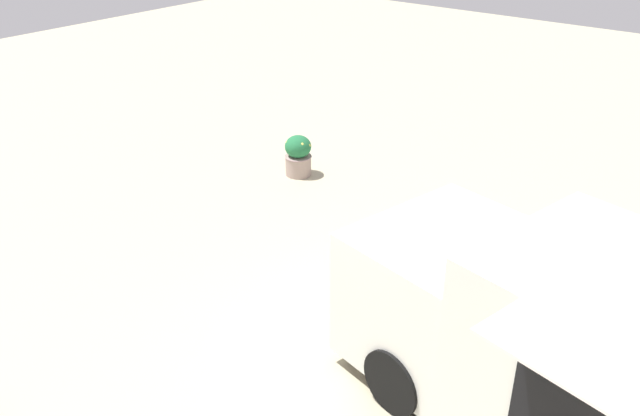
{
  "coord_description": "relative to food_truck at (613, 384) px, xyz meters",
  "views": [
    {
      "loc": [
        5.74,
        2.96,
        5.3
      ],
      "look_at": [
        -0.41,
        -1.92,
        1.23
      ],
      "focal_mm": 37.1,
      "sensor_mm": 36.0,
      "label": 1
    }
  ],
  "objects": [
    {
      "name": "planter_flowering_near",
      "position": [
        -3.57,
        -6.79,
        -0.68
      ],
      "size": [
        0.52,
        0.52,
        0.79
      ],
      "color": "gray",
      "rests_on": "ground_plane"
    },
    {
      "name": "ground_plane",
      "position": [
        -0.44,
        -2.19,
        -1.08
      ],
      "size": [
        40.0,
        40.0,
        0.0
      ],
      "primitive_type": "plane",
      "color": "#B5AD8D"
    },
    {
      "name": "planter_flowering_far",
      "position": [
        -2.98,
        -3.62,
        -0.73
      ],
      "size": [
        0.45,
        0.45,
        0.7
      ],
      "color": "#C17152",
      "rests_on": "ground_plane"
    },
    {
      "name": "food_truck",
      "position": [
        0.0,
        0.0,
        0.0
      ],
      "size": [
        3.57,
        5.73,
        2.26
      ],
      "color": "silver",
      "rests_on": "ground_plane"
    }
  ]
}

